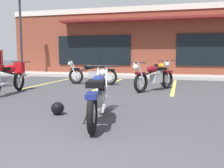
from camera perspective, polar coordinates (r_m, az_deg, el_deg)
ground_plane at (r=5.84m, az=-0.23°, el=-5.31°), size 80.00×80.00×0.00m
sidewalk_kerb at (r=13.60m, az=8.59°, el=1.73°), size 22.00×1.80×0.14m
brick_storefront_building at (r=17.34m, az=10.12°, el=8.90°), size 17.29×6.72×3.86m
painted_stall_lines at (r=10.06m, az=6.28°, el=-0.31°), size 12.97×4.80×0.01m
motorcycle_foreground_classic at (r=4.58m, az=-3.17°, el=-2.74°), size 0.83×2.09×0.98m
motorcycle_black_cruiser at (r=8.64m, az=9.40°, el=1.58°), size 1.34×1.87×0.98m
motorcycle_silver_naked at (r=8.53m, az=-21.90°, el=1.57°), size 0.72×2.10×0.98m
motorcycle_green_cafe_racer at (r=10.36m, az=-4.51°, el=2.47°), size 2.11×0.66×0.98m
motorcycle_orange_scrambler at (r=11.29m, az=10.69°, el=2.71°), size 1.04×2.02×0.98m
helmet_on_pavement at (r=5.27m, az=-12.02°, el=-5.31°), size 0.26×0.26×0.26m
parking_lot_lamp_post at (r=15.04m, az=-20.02°, el=14.31°), size 0.24×0.76×5.17m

